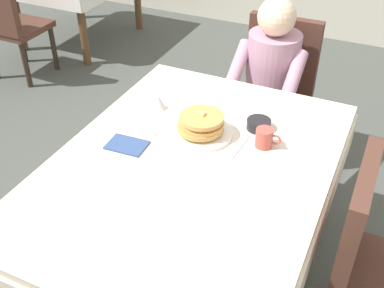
% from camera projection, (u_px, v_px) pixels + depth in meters
% --- Properties ---
extents(ground_plane, '(14.00, 14.00, 0.00)m').
position_uv_depth(ground_plane, '(191.00, 279.00, 2.37)').
color(ground_plane, '#474C47').
extents(dining_table_main, '(1.12, 1.52, 0.74)m').
position_uv_depth(dining_table_main, '(191.00, 180.00, 1.99)').
color(dining_table_main, silver).
rests_on(dining_table_main, ground).
extents(chair_diner, '(0.44, 0.45, 0.93)m').
position_uv_depth(chair_diner, '(275.00, 85.00, 2.91)').
color(chair_diner, '#4C2D23').
rests_on(chair_diner, ground).
extents(diner_person, '(0.40, 0.43, 1.12)m').
position_uv_depth(diner_person, '(270.00, 76.00, 2.71)').
color(diner_person, '#B2849E').
rests_on(diner_person, ground).
extents(chair_right_side, '(0.45, 0.44, 0.93)m').
position_uv_depth(chair_right_side, '(373.00, 259.00, 1.80)').
color(chair_right_side, '#4C2D23').
rests_on(chair_right_side, ground).
extents(plate_breakfast, '(0.28, 0.28, 0.02)m').
position_uv_depth(plate_breakfast, '(201.00, 133.00, 2.10)').
color(plate_breakfast, white).
rests_on(plate_breakfast, dining_table_main).
extents(breakfast_stack, '(0.21, 0.21, 0.10)m').
position_uv_depth(breakfast_stack, '(201.00, 123.00, 2.07)').
color(breakfast_stack, tan).
rests_on(breakfast_stack, plate_breakfast).
extents(cup_coffee, '(0.11, 0.08, 0.08)m').
position_uv_depth(cup_coffee, '(265.00, 138.00, 2.01)').
color(cup_coffee, '#B24C42').
rests_on(cup_coffee, dining_table_main).
extents(bowl_butter, '(0.11, 0.11, 0.04)m').
position_uv_depth(bowl_butter, '(259.00, 124.00, 2.13)').
color(bowl_butter, black).
rests_on(bowl_butter, dining_table_main).
extents(syrup_pitcher, '(0.08, 0.08, 0.07)m').
position_uv_depth(syrup_pitcher, '(158.00, 102.00, 2.26)').
color(syrup_pitcher, silver).
rests_on(syrup_pitcher, dining_table_main).
extents(fork_left_of_plate, '(0.02, 0.18, 0.00)m').
position_uv_depth(fork_left_of_plate, '(162.00, 126.00, 2.16)').
color(fork_left_of_plate, silver).
rests_on(fork_left_of_plate, dining_table_main).
extents(knife_right_of_plate, '(0.03, 0.20, 0.00)m').
position_uv_depth(knife_right_of_plate, '(240.00, 147.00, 2.03)').
color(knife_right_of_plate, silver).
rests_on(knife_right_of_plate, dining_table_main).
extents(spoon_near_edge, '(0.15, 0.04, 0.00)m').
position_uv_depth(spoon_near_edge, '(174.00, 177.00, 1.86)').
color(spoon_near_edge, silver).
rests_on(spoon_near_edge, dining_table_main).
extents(napkin_folded, '(0.18, 0.13, 0.01)m').
position_uv_depth(napkin_folded, '(127.00, 145.00, 2.03)').
color(napkin_folded, '#334C7F').
rests_on(napkin_folded, dining_table_main).
extents(background_chair_empty, '(0.44, 0.45, 0.93)m').
position_uv_depth(background_chair_empty, '(7.00, 20.00, 3.80)').
color(background_chair_empty, '#4C2D23').
rests_on(background_chair_empty, ground).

